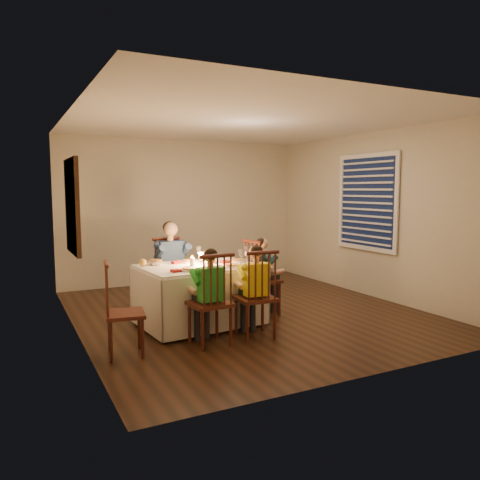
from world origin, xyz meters
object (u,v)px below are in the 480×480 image
chair_near_left (210,344)px  child_yellow (255,337)px  child_green (210,344)px  serving_bowl (156,263)px  chair_end (262,313)px  chair_extra (126,355)px  chair_adult (172,311)px  chair_near_right (255,337)px  child_teal (262,313)px  adult (172,311)px  dining_table (199,282)px

chair_near_left → child_yellow: child_yellow is taller
child_green → serving_bowl: bearing=-78.6°
chair_end → child_yellow: child_yellow is taller
chair_near_left → chair_extra: size_ratio=1.05×
chair_near_left → child_green: (0.00, 0.00, 0.00)m
chair_adult → chair_near_right: (0.49, -1.53, 0.00)m
chair_extra → child_yellow: child_yellow is taller
child_yellow → child_teal: size_ratio=1.03×
chair_adult → adult: bearing=0.0°
dining_table → child_teal: (0.97, 0.09, -0.54)m
chair_near_right → child_green: (-0.57, -0.01, 0.00)m
chair_adult → child_yellow: child_yellow is taller
dining_table → child_yellow: (0.38, -0.77, -0.54)m
chair_adult → child_green: (-0.08, -1.54, 0.00)m
dining_table → chair_extra: 1.40m
adult → child_teal: size_ratio=1.21×
dining_table → child_green: size_ratio=1.44×
chair_adult → chair_end: (1.08, -0.67, 0.00)m
chair_near_right → child_teal: size_ratio=0.98×
dining_table → child_green: dining_table is taller
chair_adult → serving_bowl: 0.99m
chair_adult → child_green: child_green is taller
dining_table → chair_adult: 0.94m
chair_near_left → chair_extra: bearing=-9.4°
chair_near_left → adult: bearing=-97.0°
dining_table → child_green: (-0.19, -0.77, -0.54)m
dining_table → serving_bowl: 0.60m
adult → child_yellow: size_ratio=1.17×
chair_extra → child_green: child_green is taller
chair_end → adult: 1.27m
chair_end → dining_table: bearing=87.3°
chair_adult → adult: adult is taller
child_teal → adult: bearing=50.0°
chair_near_left → chair_adult: bearing=-97.0°
adult → child_yellow: bearing=-76.0°
chair_near_right → serving_bowl: 1.56m
dining_table → adult: 0.94m
chair_adult → adult: size_ratio=0.82×
adult → serving_bowl: 0.99m
dining_table → adult: size_ratio=1.22×
chair_extra → serving_bowl: (0.62, 0.96, 0.78)m
chair_end → child_yellow: size_ratio=0.96×
child_teal → child_green: bearing=118.7°
chair_end → child_yellow: bearing=137.7°
dining_table → serving_bowl: (-0.48, 0.27, 0.24)m
dining_table → chair_near_right: (0.38, -0.77, -0.54)m
chair_near_right → chair_extra: bearing=0.9°
chair_near_right → chair_extra: chair_near_right is taller
dining_table → child_yellow: size_ratio=1.43×
chair_adult → chair_end: size_ratio=1.00×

